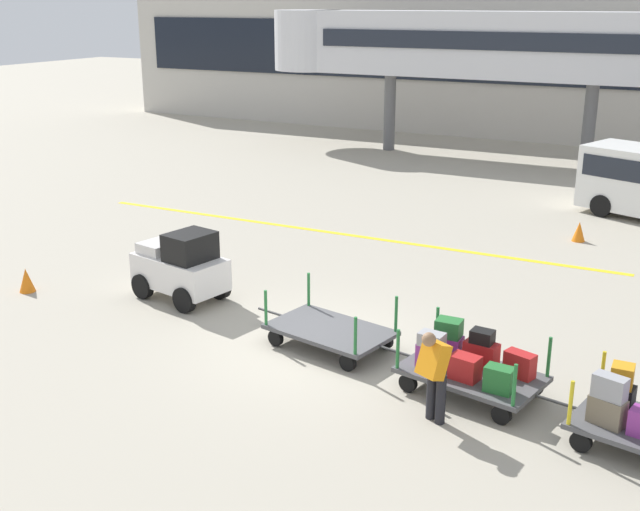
# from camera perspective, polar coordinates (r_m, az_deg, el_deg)

# --- Properties ---
(ground_plane) EXTENTS (120.00, 120.00, 0.00)m
(ground_plane) POSITION_cam_1_polar(r_m,az_deg,el_deg) (15.38, -0.34, -6.45)
(ground_plane) COLOR #A8A08E
(apron_lead_line) EXTENTS (15.91, 0.33, 0.01)m
(apron_lead_line) POSITION_cam_1_polar(r_m,az_deg,el_deg) (22.58, 1.28, 1.61)
(apron_lead_line) COLOR yellow
(apron_lead_line) RESTS_ON ground_plane
(terminal_building) EXTENTS (49.17, 2.51, 7.29)m
(terminal_building) POSITION_cam_1_polar(r_m,az_deg,el_deg) (39.01, 18.28, 13.09)
(terminal_building) COLOR #BCB7AD
(terminal_building) RESTS_ON ground_plane
(jet_bridge) EXTENTS (17.42, 3.00, 5.91)m
(jet_bridge) POSITION_cam_1_polar(r_m,az_deg,el_deg) (34.21, 9.17, 14.73)
(jet_bridge) COLOR silver
(jet_bridge) RESTS_ON ground_plane
(baggage_tug) EXTENTS (2.27, 1.57, 1.58)m
(baggage_tug) POSITION_cam_1_polar(r_m,az_deg,el_deg) (17.69, -9.96, -0.78)
(baggage_tug) COLOR white
(baggage_tug) RESTS_ON ground_plane
(baggage_cart_lead) EXTENTS (3.08, 1.82, 1.10)m
(baggage_cart_lead) POSITION_cam_1_polar(r_m,az_deg,el_deg) (15.15, 0.71, -5.41)
(baggage_cart_lead) COLOR #4C4C4F
(baggage_cart_lead) RESTS_ON ground_plane
(baggage_cart_middle) EXTENTS (3.08, 1.82, 1.10)m
(baggage_cart_middle) POSITION_cam_1_polar(r_m,az_deg,el_deg) (13.64, 10.69, -7.59)
(baggage_cart_middle) COLOR #4C4C4F
(baggage_cart_middle) RESTS_ON ground_plane
(baggage_handler) EXTENTS (0.54, 0.55, 1.56)m
(baggage_handler) POSITION_cam_1_polar(r_m,az_deg,el_deg) (12.49, 8.20, -8.29)
(baggage_handler) COLOR black
(baggage_handler) RESTS_ON ground_plane
(safety_cone_near) EXTENTS (0.36, 0.36, 0.55)m
(safety_cone_near) POSITION_cam_1_polar(r_m,az_deg,el_deg) (22.92, 18.12, 1.65)
(safety_cone_near) COLOR orange
(safety_cone_near) RESTS_ON ground_plane
(safety_cone_far) EXTENTS (0.36, 0.36, 0.55)m
(safety_cone_far) POSITION_cam_1_polar(r_m,az_deg,el_deg) (19.20, -20.35, -1.67)
(safety_cone_far) COLOR orange
(safety_cone_far) RESTS_ON ground_plane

